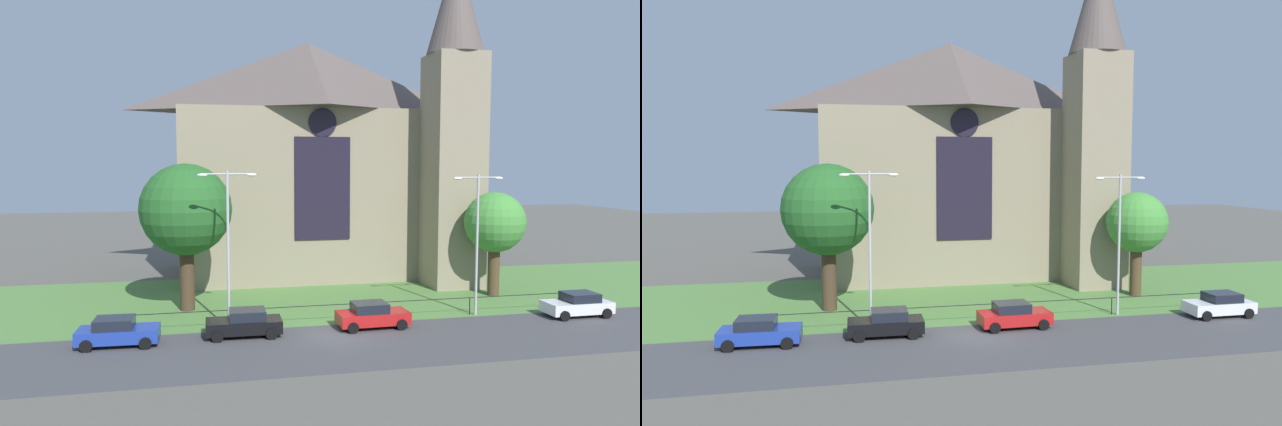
# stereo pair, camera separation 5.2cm
# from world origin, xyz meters

# --- Properties ---
(ground) EXTENTS (160.00, 160.00, 0.00)m
(ground) POSITION_xyz_m (0.00, 10.00, 0.00)
(ground) COLOR #56544C
(road_asphalt) EXTENTS (120.00, 8.00, 0.01)m
(road_asphalt) POSITION_xyz_m (0.00, -2.00, 0.00)
(road_asphalt) COLOR #424244
(road_asphalt) RESTS_ON ground
(grass_verge) EXTENTS (120.00, 20.00, 0.01)m
(grass_verge) POSITION_xyz_m (0.00, 8.00, 0.00)
(grass_verge) COLOR #517F3D
(grass_verge) RESTS_ON ground
(church_building) EXTENTS (23.20, 16.20, 26.00)m
(church_building) POSITION_xyz_m (2.90, 18.51, 10.27)
(church_building) COLOR gray
(church_building) RESTS_ON ground
(iron_railing) EXTENTS (29.45, 0.07, 1.13)m
(iron_railing) POSITION_xyz_m (2.13, 2.50, 0.97)
(iron_railing) COLOR black
(iron_railing) RESTS_ON ground
(tree_left_near) EXTENTS (5.99, 5.99, 9.66)m
(tree_left_near) POSITION_xyz_m (-8.19, 7.48, 6.58)
(tree_left_near) COLOR #423021
(tree_left_near) RESTS_ON ground
(tree_right_near) EXTENTS (4.38, 4.38, 7.59)m
(tree_right_near) POSITION_xyz_m (13.65, 7.17, 5.29)
(tree_right_near) COLOR #4C3823
(tree_right_near) RESTS_ON ground
(streetlamp_near) EXTENTS (3.37, 0.26, 9.25)m
(streetlamp_near) POSITION_xyz_m (-5.76, 2.40, 5.79)
(streetlamp_near) COLOR #B2B2B7
(streetlamp_near) RESTS_ON ground
(streetlamp_far) EXTENTS (3.37, 0.26, 8.97)m
(streetlamp_far) POSITION_xyz_m (9.83, 2.40, 5.64)
(streetlamp_far) COLOR #B2B2B7
(streetlamp_far) RESTS_ON ground
(parked_car_blue) EXTENTS (4.27, 2.16, 1.51)m
(parked_car_blue) POSITION_xyz_m (-11.72, 0.51, 0.74)
(parked_car_blue) COLOR #1E3899
(parked_car_blue) RESTS_ON ground
(parked_car_black) EXTENTS (4.25, 2.11, 1.51)m
(parked_car_black) POSITION_xyz_m (-4.98, 0.80, 0.74)
(parked_car_black) COLOR black
(parked_car_black) RESTS_ON ground
(parked_car_red) EXTENTS (4.24, 2.11, 1.51)m
(parked_car_red) POSITION_xyz_m (2.49, 0.97, 0.74)
(parked_car_red) COLOR #B21919
(parked_car_red) RESTS_ON ground
(parked_car_white) EXTENTS (4.20, 2.02, 1.51)m
(parked_car_white) POSITION_xyz_m (15.99, 0.75, 0.74)
(parked_car_white) COLOR silver
(parked_car_white) RESTS_ON ground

